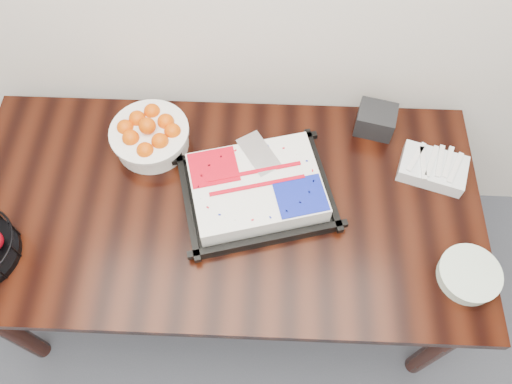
{
  "coord_description": "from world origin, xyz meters",
  "views": [
    {
      "loc": [
        0.15,
        1.19,
        2.28
      ],
      "look_at": [
        0.12,
        2.01,
        0.83
      ],
      "focal_mm": 35.0,
      "sensor_mm": 36.0,
      "label": 1
    }
  ],
  "objects_px": {
    "table": "(224,215)",
    "napkin_box": "(376,120)",
    "plate_stack": "(469,275)",
    "cake_tray": "(256,189)",
    "tangerine_bowl": "(149,132)"
  },
  "relations": [
    {
      "from": "cake_tray",
      "to": "napkin_box",
      "type": "relative_size",
      "value": 4.22
    },
    {
      "from": "table",
      "to": "napkin_box",
      "type": "distance_m",
      "value": 0.66
    },
    {
      "from": "table",
      "to": "plate_stack",
      "type": "height_order",
      "value": "plate_stack"
    },
    {
      "from": "napkin_box",
      "to": "cake_tray",
      "type": "bearing_deg",
      "value": -144.15
    },
    {
      "from": "table",
      "to": "cake_tray",
      "type": "distance_m",
      "value": 0.18
    },
    {
      "from": "tangerine_bowl",
      "to": "plate_stack",
      "type": "height_order",
      "value": "tangerine_bowl"
    },
    {
      "from": "plate_stack",
      "to": "napkin_box",
      "type": "height_order",
      "value": "napkin_box"
    },
    {
      "from": "cake_tray",
      "to": "plate_stack",
      "type": "bearing_deg",
      "value": -21.81
    },
    {
      "from": "cake_tray",
      "to": "napkin_box",
      "type": "height_order",
      "value": "cake_tray"
    },
    {
      "from": "cake_tray",
      "to": "napkin_box",
      "type": "xyz_separation_m",
      "value": [
        0.43,
        0.31,
        0.0
      ]
    },
    {
      "from": "cake_tray",
      "to": "plate_stack",
      "type": "relative_size",
      "value": 2.94
    },
    {
      "from": "tangerine_bowl",
      "to": "napkin_box",
      "type": "xyz_separation_m",
      "value": [
        0.82,
        0.11,
        -0.03
      ]
    },
    {
      "from": "napkin_box",
      "to": "plate_stack",
      "type": "bearing_deg",
      "value": -66.59
    },
    {
      "from": "tangerine_bowl",
      "to": "table",
      "type": "bearing_deg",
      "value": -40.87
    },
    {
      "from": "cake_tray",
      "to": "tangerine_bowl",
      "type": "relative_size",
      "value": 2.03
    }
  ]
}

